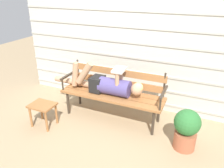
# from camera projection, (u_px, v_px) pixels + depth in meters

# --- Properties ---
(ground_plane) EXTENTS (12.00, 12.00, 0.00)m
(ground_plane) POSITION_uv_depth(u_px,v_px,m) (110.00, 120.00, 3.73)
(ground_plane) COLOR tan
(house_siding) EXTENTS (4.19, 0.08, 2.11)m
(house_siding) POSITION_uv_depth(u_px,v_px,m) (126.00, 49.00, 3.89)
(house_siding) COLOR beige
(house_siding) RESTS_ON ground
(park_bench) EXTENTS (1.72, 0.51, 0.86)m
(park_bench) POSITION_uv_depth(u_px,v_px,m) (114.00, 90.00, 3.67)
(park_bench) COLOR #9E6638
(park_bench) RESTS_ON ground
(reclining_person) EXTENTS (1.68, 0.27, 0.53)m
(reclining_person) POSITION_uv_depth(u_px,v_px,m) (107.00, 84.00, 3.59)
(reclining_person) COLOR #514784
(footstool) EXTENTS (0.39, 0.31, 0.38)m
(footstool) POSITION_uv_depth(u_px,v_px,m) (43.00, 109.00, 3.48)
(footstool) COLOR #9E6638
(footstool) RESTS_ON ground
(potted_plant) EXTENTS (0.36, 0.36, 0.60)m
(potted_plant) POSITION_uv_depth(u_px,v_px,m) (186.00, 128.00, 2.97)
(potted_plant) COLOR #AD5B3D
(potted_plant) RESTS_ON ground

